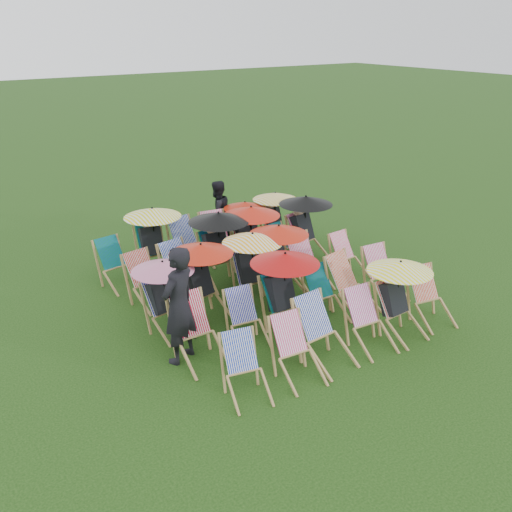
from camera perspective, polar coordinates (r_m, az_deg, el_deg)
ground at (r=10.95m, az=1.23°, el=-4.57°), size 100.00×100.00×0.00m
deckchair_0 at (r=8.16m, az=-1.02°, el=-11.26°), size 0.73×0.91×0.88m
deckchair_1 at (r=8.55m, az=4.20°, el=-9.44°), size 0.68×0.90×0.92m
deckchair_2 at (r=8.93m, az=6.96°, el=-7.67°), size 0.74×0.99×1.03m
deckchair_3 at (r=9.47m, az=11.38°, el=-6.40°), size 0.69×0.91×0.94m
deckchair_4 at (r=9.85m, az=14.22°, el=-4.08°), size 1.10×1.15×1.30m
deckchair_5 at (r=10.52m, az=17.15°, el=-3.99°), size 0.76×0.95×0.94m
deckchair_6 at (r=8.94m, az=-5.78°, el=-7.58°), size 0.69×0.96×1.02m
deckchair_7 at (r=9.40m, az=-0.86°, el=-6.38°), size 0.68×0.87×0.88m
deckchair_8 at (r=9.64m, az=3.03°, el=-3.63°), size 1.18×1.23×1.40m
deckchair_9 at (r=10.24m, az=7.04°, el=-3.91°), size 0.63×0.86×0.91m
deckchair_10 at (r=10.55m, az=9.70°, el=-2.87°), size 0.85×1.06×1.03m
deckchair_11 at (r=11.24m, az=12.80°, el=-1.75°), size 0.70×0.92×0.95m
deckchair_12 at (r=9.76m, az=-9.02°, el=-4.03°), size 1.07×1.15×1.26m
deckchair_13 at (r=10.16m, az=-5.26°, el=-2.41°), size 1.14×1.24×1.36m
deckchair_14 at (r=10.63m, az=-0.33°, el=-1.17°), size 1.14×1.21×1.35m
deckchair_15 at (r=11.00m, az=2.49°, el=-0.31°), size 1.15×1.26×1.37m
deckchair_16 at (r=11.42m, az=5.33°, el=-0.67°), size 0.70×0.96×1.02m
deckchair_17 at (r=12.03m, az=9.33°, el=-0.01°), size 0.63×0.85×0.88m
deckchair_18 at (r=10.85m, az=-10.69°, el=-2.42°), size 0.77×0.98×0.96m
deckchair_19 at (r=11.11m, az=-7.19°, el=-1.46°), size 0.81×1.02×1.01m
deckchair_20 at (r=11.48m, az=-3.67°, el=0.90°), size 1.22×1.28×1.45m
deckchair_21 at (r=11.91m, az=-0.45°, el=1.68°), size 1.20×1.27×1.43m
deckchair_22 at (r=12.37m, az=2.83°, el=0.90°), size 0.66×0.86×0.88m
deckchair_23 at (r=12.72m, az=5.14°, el=2.94°), size 1.19×1.29×1.42m
deckchair_24 at (r=11.73m, az=-13.69°, el=-0.81°), size 0.74×0.95×0.94m
deckchair_25 at (r=12.05m, az=-10.21°, el=1.54°), size 1.19×1.26×1.41m
deckchair_26 at (r=12.41m, az=-6.65°, el=1.21°), size 0.77×1.00×1.02m
deckchair_27 at (r=12.69m, az=-3.72°, el=1.81°), size 0.82×1.04×1.03m
deckchair_28 at (r=13.11m, az=-0.98°, el=3.01°), size 0.98×1.05×1.16m
deckchair_29 at (r=13.49m, az=2.04°, el=3.80°), size 1.07×1.12×1.26m
person_left at (r=8.81m, az=-7.73°, el=-4.91°), size 0.82×0.71×1.90m
person_rear at (r=13.54m, az=-3.89°, el=4.32°), size 0.85×0.71×1.55m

